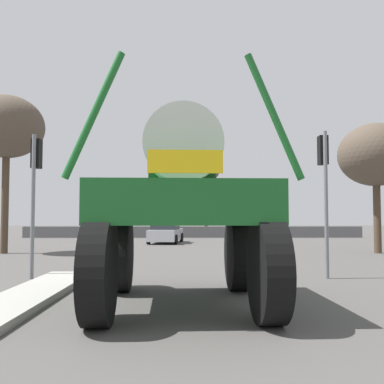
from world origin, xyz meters
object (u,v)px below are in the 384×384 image
Objects in this scene: traffic_signal_near_right at (324,171)px; bare_tree_right at (376,155)px; bare_tree_far_center at (206,172)px; sedan_ahead at (166,232)px; oversize_sprayer at (182,209)px; traffic_signal_near_left at (35,173)px; bare_tree_left at (7,128)px.

bare_tree_right is at bearing 58.04° from traffic_signal_near_right.
traffic_signal_near_right is 26.06m from bare_tree_far_center.
bare_tree_far_center is at bearing -10.14° from sedan_ahead.
bare_tree_far_center reaches higher than oversize_sprayer.
oversize_sprayer is 19.69m from sedan_ahead.
bare_tree_far_center is (1.77, 29.61, 3.76)m from oversize_sprayer.
traffic_signal_near_left is 9.61m from bare_tree_left.
sedan_ahead is at bearing 47.16° from bare_tree_left.
traffic_signal_near_right reaches higher than sedan_ahead.
bare_tree_left is at bearing 33.08° from oversize_sprayer.
sedan_ahead is 1.03× the size of traffic_signal_near_right.
traffic_signal_near_right is at bearing -154.72° from sedan_ahead.
traffic_signal_near_left is at bearing -103.04° from bare_tree_far_center.
sedan_ahead is 11.73m from bare_tree_left.
traffic_signal_near_left is 0.97× the size of traffic_signal_near_right.
traffic_signal_near_left is 8.24m from traffic_signal_near_right.
bare_tree_left is (-7.15, -7.71, 5.19)m from sedan_ahead.
bare_tree_right reaches higher than sedan_ahead.
sedan_ahead is (-1.27, 19.62, -1.17)m from oversize_sprayer.
traffic_signal_near_left is at bearing 176.27° from sedan_ahead.
oversize_sprayer is 1.19× the size of sedan_ahead.
bare_tree_left reaches higher than oversize_sprayer.
traffic_signal_near_right is 0.61× the size of bare_tree_far_center.
oversize_sprayer is at bearing -169.51° from sedan_ahead.
traffic_signal_near_left is 26.65m from bare_tree_far_center.
traffic_signal_near_right is at bearing -48.98° from oversize_sprayer.
bare_tree_far_center is (3.04, 10.00, 4.93)m from sedan_ahead.
sedan_ahead is at bearing 1.50° from oversize_sprayer.
sedan_ahead is 16.26m from traffic_signal_near_left.
traffic_signal_near_right is at bearing -0.01° from traffic_signal_near_left.
traffic_signal_near_left is at bearing -148.65° from bare_tree_right.
sedan_ahead is 0.57× the size of bare_tree_left.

